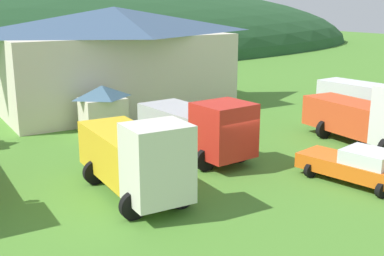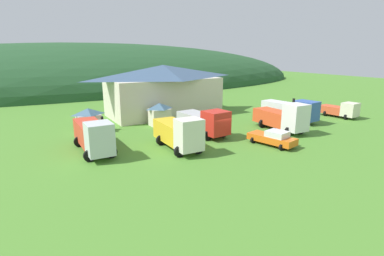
# 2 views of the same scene
# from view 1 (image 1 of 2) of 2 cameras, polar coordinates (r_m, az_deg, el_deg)

# --- Properties ---
(ground_plane) EXTENTS (200.00, 200.00, 0.00)m
(ground_plane) POSITION_cam_1_polar(r_m,az_deg,el_deg) (24.58, 4.29, -4.50)
(ground_plane) COLOR #4C842D
(depot_building) EXTENTS (17.92, 9.16, 7.74)m
(depot_building) POSITION_cam_1_polar(r_m,az_deg,el_deg) (37.36, -8.97, 8.16)
(depot_building) COLOR beige
(depot_building) RESTS_ON ground
(play_shed_cream) EXTENTS (2.82, 2.18, 3.07)m
(play_shed_cream) POSITION_cam_1_polar(r_m,az_deg,el_deg) (30.74, -10.45, 2.22)
(play_shed_cream) COLOR beige
(play_shed_cream) RESTS_ON ground
(heavy_rig_striped) EXTENTS (3.27, 7.17, 3.59)m
(heavy_rig_striped) POSITION_cam_1_polar(r_m,az_deg,el_deg) (20.47, -6.71, -3.32)
(heavy_rig_striped) COLOR silver
(heavy_rig_striped) RESTS_ON ground
(crane_truck_red) EXTENTS (3.79, 7.57, 3.24)m
(crane_truck_red) POSITION_cam_1_polar(r_m,az_deg,el_deg) (25.62, 0.78, 0.19)
(crane_truck_red) COLOR red
(crane_truck_red) RESTS_ON ground
(heavy_rig_white) EXTENTS (3.38, 7.64, 3.75)m
(heavy_rig_white) POSITION_cam_1_polar(r_m,az_deg,el_deg) (29.29, 20.32, 1.33)
(heavy_rig_white) COLOR white
(heavy_rig_white) RESTS_ON ground
(box_truck_blue) EXTENTS (3.58, 8.66, 3.16)m
(box_truck_blue) POSITION_cam_1_polar(r_m,az_deg,el_deg) (35.69, 21.43, 3.28)
(box_truck_blue) COLOR #3356AD
(box_truck_blue) RESTS_ON ground
(service_pickup_orange) EXTENTS (3.09, 5.43, 1.66)m
(service_pickup_orange) POSITION_cam_1_polar(r_m,az_deg,el_deg) (23.27, 18.89, -4.22)
(service_pickup_orange) COLOR orange
(service_pickup_orange) RESTS_ON ground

